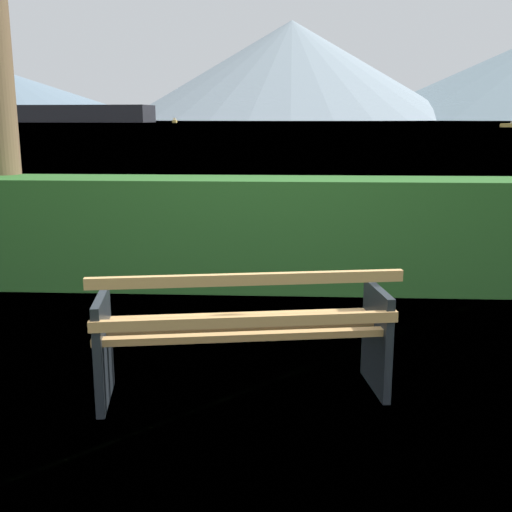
# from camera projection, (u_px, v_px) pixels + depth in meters

# --- Properties ---
(ground_plane) EXTENTS (1400.00, 1400.00, 0.00)m
(ground_plane) POSITION_uv_depth(u_px,v_px,m) (243.00, 392.00, 4.00)
(ground_plane) COLOR #567A38
(water_surface) EXTENTS (620.00, 620.00, 0.00)m
(water_surface) POSITION_uv_depth(u_px,v_px,m) (291.00, 122.00, 303.11)
(water_surface) COLOR #7A99A8
(water_surface) RESTS_ON ground_plane
(park_bench) EXTENTS (1.88, 0.85, 0.87)m
(park_bench) POSITION_uv_depth(u_px,v_px,m) (244.00, 332.00, 3.85)
(park_bench) COLOR tan
(park_bench) RESTS_ON ground_plane
(hedge_row) EXTENTS (13.75, 0.71, 1.13)m
(hedge_row) POSITION_uv_depth(u_px,v_px,m) (262.00, 233.00, 6.40)
(hedge_row) COLOR #285B23
(hedge_row) RESTS_ON ground_plane
(cargo_ship_large) EXTENTS (109.71, 26.35, 21.32)m
(cargo_ship_large) POSITION_uv_depth(u_px,v_px,m) (3.00, 108.00, 258.43)
(cargo_ship_large) COLOR #232328
(cargo_ship_large) RESTS_ON water_surface
(fishing_boat_near) EXTENTS (1.51, 4.09, 1.87)m
(fishing_boat_near) POSITION_uv_depth(u_px,v_px,m) (175.00, 121.00, 231.98)
(fishing_boat_near) COLOR gold
(fishing_boat_near) RESTS_ON water_surface
(distant_hills) EXTENTS (854.45, 380.53, 83.83)m
(distant_hills) POSITION_uv_depth(u_px,v_px,m) (390.00, 75.00, 541.25)
(distant_hills) COLOR slate
(distant_hills) RESTS_ON ground_plane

